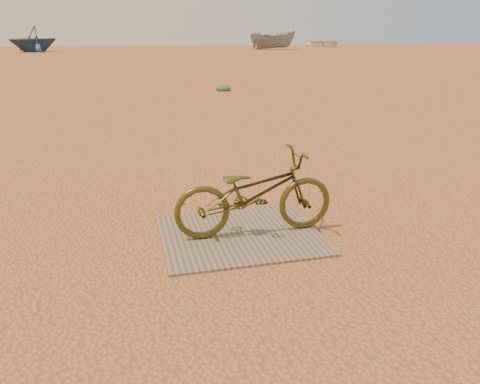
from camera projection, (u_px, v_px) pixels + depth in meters
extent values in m
plane|color=#BD7B43|center=(255.00, 219.00, 4.65)|extent=(120.00, 120.00, 0.00)
cube|color=#817159|center=(240.00, 234.00, 4.27)|extent=(1.43, 1.24, 0.02)
imported|color=#474719|center=(255.00, 193.00, 4.16)|extent=(1.45, 0.51, 0.76)
imported|color=#2B4D69|center=(33.00, 39.00, 40.99)|extent=(5.51, 5.36, 2.21)
imported|color=gray|center=(272.00, 40.00, 46.71)|extent=(4.81, 3.20, 1.74)
imported|color=silver|center=(325.00, 42.00, 54.80)|extent=(4.22, 5.43, 1.03)
ellipsoid|color=#55744C|center=(223.00, 91.00, 14.62)|extent=(0.48, 0.48, 0.26)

